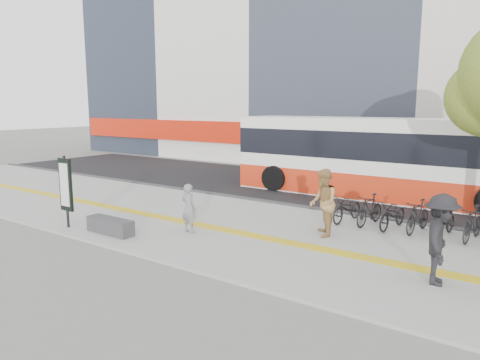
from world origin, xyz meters
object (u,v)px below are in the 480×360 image
Objects in this scene: bench at (110,226)px; signboard at (66,186)px; pedestrian_tan at (323,203)px; bus at (380,160)px; pedestrian_dark at (440,240)px; seated_woman at (189,208)px.

signboard reaches higher than bench.
signboard is 1.15× the size of pedestrian_tan.
pedestrian_dark is at bearing -64.64° from bus.
bench is 0.83× the size of pedestrian_tan.
bench is at bearing -86.62° from pedestrian_tan.
seated_woman is 6.76m from pedestrian_dark.
pedestrian_dark is (8.55, 1.53, 0.73)m from bench.
pedestrian_dark reaches higher than seated_woman.
signboard is 10.32m from pedestrian_dark.
pedestrian_tan is at bearing -86.08° from bus.
bench is 1.94m from signboard.
signboard reaches higher than pedestrian_tan.
pedestrian_tan is at bearing 28.48° from signboard.
bus reaches higher than seated_woman.
seated_woman is at bearing 37.87° from bench.
signboard reaches higher than pedestrian_dark.
pedestrian_tan reaches higher than pedestrian_dark.
pedestrian_dark reaches higher than bench.
bench is 2.33m from seated_woman.
bench is at bearing 91.33° from pedestrian_dark.
bus is (4.68, 9.70, 1.25)m from bench.
bench is 0.13× the size of bus.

